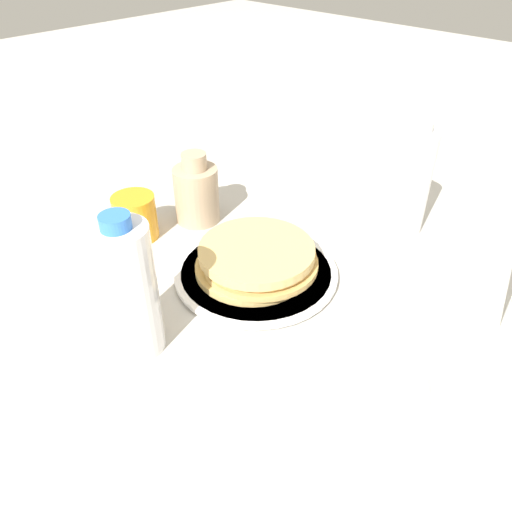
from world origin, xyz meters
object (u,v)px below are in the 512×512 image
object	(u,v)px
plate	(256,272)
pancake_stack	(257,258)
water_bottle_far	(412,183)
juice_glass	(135,217)
water_bottle_near	(127,289)
cream_jug	(196,192)

from	to	relation	value
plate	pancake_stack	distance (m)	0.03
pancake_stack	water_bottle_far	distance (m)	0.32
plate	water_bottle_far	bearing A→B (deg)	70.71
juice_glass	water_bottle_near	xyz separation A→B (m)	(0.23, -0.16, 0.06)
juice_glass	water_bottle_near	world-z (taller)	water_bottle_near
plate	juice_glass	xyz separation A→B (m)	(-0.24, -0.06, 0.03)
juice_glass	water_bottle_far	bearing A→B (deg)	46.16
plate	water_bottle_near	world-z (taller)	water_bottle_near
water_bottle_far	plate	bearing A→B (deg)	-109.29
water_bottle_near	water_bottle_far	bearing A→B (deg)	77.42
plate	pancake_stack	xyz separation A→B (m)	(0.00, 0.00, 0.03)
plate	water_bottle_near	distance (m)	0.25
pancake_stack	water_bottle_near	distance (m)	0.24
juice_glass	water_bottle_near	size ratio (longest dim) A/B	0.39
plate	cream_jug	bearing A→B (deg)	165.40
pancake_stack	plate	bearing A→B (deg)	-154.51
pancake_stack	cream_jug	xyz separation A→B (m)	(-0.21, 0.05, 0.02)
cream_jug	water_bottle_far	xyz separation A→B (m)	(0.31, 0.24, 0.04)
water_bottle_near	water_bottle_far	size ratio (longest dim) A/B	1.00
juice_glass	water_bottle_near	distance (m)	0.29
juice_glass	water_bottle_far	xyz separation A→B (m)	(0.34, 0.36, 0.06)
pancake_stack	water_bottle_near	bearing A→B (deg)	-93.55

